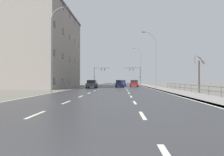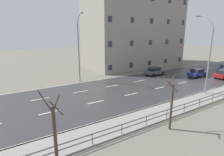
{
  "view_description": "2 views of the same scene",
  "coord_description": "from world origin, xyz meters",
  "views": [
    {
      "loc": [
        1.41,
        -2.14,
        1.54
      ],
      "look_at": [
        -0.77,
        50.96,
        2.06
      ],
      "focal_mm": 35.29,
      "sensor_mm": 36.0,
      "label": 1
    },
    {
      "loc": [
        20.55,
        14.32,
        8.1
      ],
      "look_at": [
        0.0,
        27.41,
        2.0
      ],
      "focal_mm": 29.1,
      "sensor_mm": 36.0,
      "label": 2
    }
  ],
  "objects": [
    {
      "name": "ground_plane",
      "position": [
        0.0,
        48.0,
        -0.06
      ],
      "size": [
        160.0,
        160.0,
        0.12
      ],
      "color": "#666056"
    },
    {
      "name": "guardrail",
      "position": [
        9.85,
        20.75,
        0.71
      ],
      "size": [
        0.07,
        34.52,
        1.0
      ],
      "color": "#515459",
      "rests_on": "ground"
    },
    {
      "name": "street_lamp_midground",
      "position": [
        7.43,
        37.54,
        5.04
      ],
      "size": [
        2.54,
        0.24,
        10.31
      ],
      "color": "slate",
      "rests_on": "ground"
    },
    {
      "name": "street_lamp_left_bank",
      "position": [
        -7.47,
        25.76,
        5.41
      ],
      "size": [
        2.33,
        0.24,
        11.02
      ],
      "color": "slate",
      "rests_on": "ground"
    },
    {
      "name": "car_near_left",
      "position": [
        4.4,
        48.69,
        0.8
      ],
      "size": [
        1.86,
        4.11,
        1.57
      ],
      "rotation": [
        0.0,
        0.0,
        -0.01
      ],
      "color": "maroon",
      "rests_on": "ground"
    },
    {
      "name": "car_distant",
      "position": [
        1.16,
        45.74,
        0.8
      ],
      "size": [
        1.93,
        4.15,
        1.57
      ],
      "rotation": [
        0.0,
        0.0,
        -0.03
      ],
      "color": "navy",
      "rests_on": "ground"
    },
    {
      "name": "car_mid_centre",
      "position": [
        -4.22,
        40.03,
        0.8
      ],
      "size": [
        1.88,
        4.12,
        1.57
      ],
      "rotation": [
        0.0,
        0.0,
        -0.01
      ],
      "color": "#474C51",
      "rests_on": "ground"
    },
    {
      "name": "brick_building",
      "position": [
        -15.15,
        43.5,
        8.13
      ],
      "size": [
        11.81,
        24.01,
        16.24
      ],
      "color": "gray",
      "rests_on": "ground"
    },
    {
      "name": "bare_tree_near",
      "position": [
        11.39,
        16.45,
        2.41
      ],
      "size": [
        1.04,
        1.14,
        5.31
      ],
      "color": "#423328",
      "rests_on": "ground"
    },
    {
      "name": "bare_tree_mid",
      "position": [
        11.28,
        26.09,
        2.24
      ],
      "size": [
        1.28,
        1.32,
        4.74
      ],
      "color": "#423328",
      "rests_on": "ground"
    }
  ]
}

